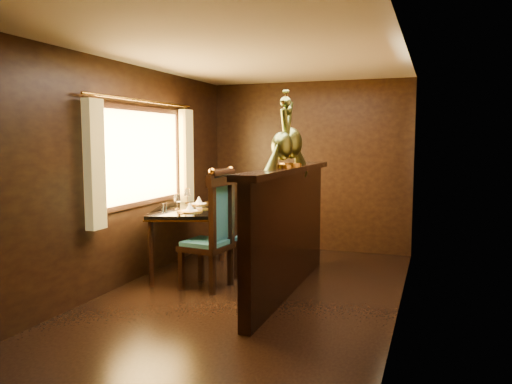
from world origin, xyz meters
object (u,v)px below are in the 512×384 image
Objects in this scene: chair_left at (216,226)px; peacock_left at (282,133)px; chair_right at (264,222)px; dining_table at (189,214)px; peacock_right at (291,129)px.

peacock_left is (0.79, -0.08, 1.01)m from chair_left.
chair_left is at bearing -124.08° from chair_right.
dining_table is 0.94m from chair_right.
chair_left is 1.07× the size of chair_right.
peacock_right reaches higher than chair_right.
chair_right is 1.59× the size of peacock_right.
chair_left is 1.70× the size of peacock_right.
dining_table is 1.16× the size of chair_left.
dining_table is 0.78m from chair_left.
dining_table is 1.79m from peacock_left.
chair_left is 1.33m from peacock_right.
peacock_left reaches higher than chair_right.
chair_right is at bearing 120.61° from peacock_left.
chair_right is at bearing 134.73° from peacock_right.
peacock_right reaches higher than chair_left.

